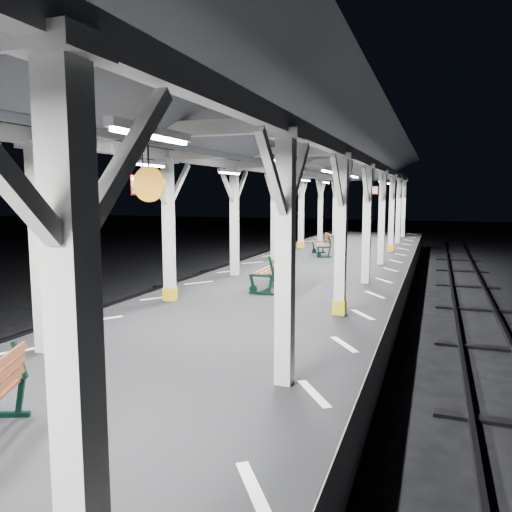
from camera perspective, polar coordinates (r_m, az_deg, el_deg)
The scene contains 9 objects.
ground at distance 9.65m, azimuth -5.05°, elevation -14.25°, with size 120.00×120.00×0.00m, color black.
platform at distance 9.48m, azimuth -5.08°, elevation -11.44°, with size 6.00×50.00×1.00m, color black.
hazard_stripes_left at distance 10.58m, azimuth -17.33°, elevation -6.93°, with size 1.00×48.00×0.01m, color silver.
hazard_stripes_right at distance 8.63m, azimuth 10.04°, elevation -9.91°, with size 1.00×48.00×0.01m, color silver.
track_left at distance 12.48m, azimuth -26.67°, elevation -9.62°, with size 2.20×60.00×0.16m.
track_right at distance 8.91m, azimuth 26.97°, elevation -16.36°, with size 2.20×60.00×0.16m.
canopy at distance 9.03m, azimuth -5.43°, elevation 13.78°, with size 5.40×49.00×4.65m.
bench_mid at distance 13.23m, azimuth 2.29°, elevation -1.46°, with size 0.75×1.87×1.01m.
bench_far at distance 20.56m, azimuth 7.74°, elevation 1.37°, with size 1.12×1.72×0.88m.
Camera 1 is at (3.82, -8.14, 3.52)m, focal length 35.00 mm.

